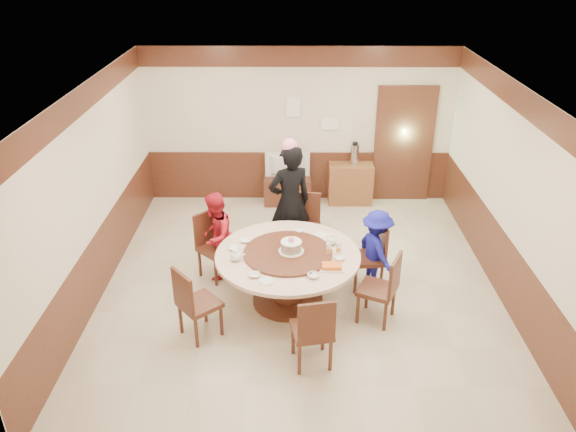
{
  "coord_description": "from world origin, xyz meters",
  "views": [
    {
      "loc": [
        -0.12,
        -6.7,
        4.47
      ],
      "look_at": [
        -0.17,
        -0.0,
        1.1
      ],
      "focal_mm": 35.0,
      "sensor_mm": 36.0,
      "label": 1
    }
  ],
  "objects_px": {
    "banquet_table": "(288,268)",
    "side_cabinet": "(350,183)",
    "birthday_cake": "(291,246)",
    "person_red": "(216,236)",
    "shrimp_platter": "(332,267)",
    "tv_stand": "(288,190)",
    "television": "(288,166)",
    "person_standing": "(290,203)",
    "thermos": "(355,155)",
    "person_blue": "(376,250)"
  },
  "relations": [
    {
      "from": "person_blue",
      "to": "television",
      "type": "height_order",
      "value": "person_blue"
    },
    {
      "from": "tv_stand",
      "to": "television",
      "type": "bearing_deg",
      "value": 0.0
    },
    {
      "from": "birthday_cake",
      "to": "television",
      "type": "height_order",
      "value": "birthday_cake"
    },
    {
      "from": "tv_stand",
      "to": "television",
      "type": "height_order",
      "value": "television"
    },
    {
      "from": "person_standing",
      "to": "side_cabinet",
      "type": "relative_size",
      "value": 2.27
    },
    {
      "from": "person_standing",
      "to": "birthday_cake",
      "type": "bearing_deg",
      "value": 69.49
    },
    {
      "from": "person_red",
      "to": "thermos",
      "type": "xyz_separation_m",
      "value": [
        2.2,
        2.53,
        0.29
      ]
    },
    {
      "from": "person_standing",
      "to": "tv_stand",
      "type": "bearing_deg",
      "value": -110.37
    },
    {
      "from": "birthday_cake",
      "to": "tv_stand",
      "type": "distance_m",
      "value": 3.2
    },
    {
      "from": "person_blue",
      "to": "birthday_cake",
      "type": "distance_m",
      "value": 1.26
    },
    {
      "from": "person_blue",
      "to": "side_cabinet",
      "type": "distance_m",
      "value": 2.8
    },
    {
      "from": "shrimp_platter",
      "to": "tv_stand",
      "type": "relative_size",
      "value": 0.35
    },
    {
      "from": "person_red",
      "to": "television",
      "type": "xyz_separation_m",
      "value": [
        1.0,
        2.5,
        0.09
      ]
    },
    {
      "from": "shrimp_platter",
      "to": "television",
      "type": "relative_size",
      "value": 0.37
    },
    {
      "from": "person_standing",
      "to": "banquet_table",
      "type": "bearing_deg",
      "value": 67.41
    },
    {
      "from": "shrimp_platter",
      "to": "television",
      "type": "xyz_separation_m",
      "value": [
        -0.57,
        3.52,
        -0.04
      ]
    },
    {
      "from": "person_red",
      "to": "television",
      "type": "bearing_deg",
      "value": 167.45
    },
    {
      "from": "birthday_cake",
      "to": "television",
      "type": "xyz_separation_m",
      "value": [
        -0.07,
        3.14,
        -0.12
      ]
    },
    {
      "from": "banquet_table",
      "to": "tv_stand",
      "type": "distance_m",
      "value": 3.17
    },
    {
      "from": "person_red",
      "to": "birthday_cake",
      "type": "xyz_separation_m",
      "value": [
        1.07,
        -0.65,
        0.21
      ]
    },
    {
      "from": "shrimp_platter",
      "to": "side_cabinet",
      "type": "height_order",
      "value": "shrimp_platter"
    },
    {
      "from": "person_standing",
      "to": "side_cabinet",
      "type": "bearing_deg",
      "value": -141.18
    },
    {
      "from": "person_standing",
      "to": "person_blue",
      "type": "relative_size",
      "value": 1.55
    },
    {
      "from": "shrimp_platter",
      "to": "thermos",
      "type": "relative_size",
      "value": 0.79
    },
    {
      "from": "person_blue",
      "to": "side_cabinet",
      "type": "relative_size",
      "value": 1.47
    },
    {
      "from": "birthday_cake",
      "to": "thermos",
      "type": "height_order",
      "value": "thermos"
    },
    {
      "from": "shrimp_platter",
      "to": "person_red",
      "type": "bearing_deg",
      "value": 147.13
    },
    {
      "from": "thermos",
      "to": "shrimp_platter",
      "type": "bearing_deg",
      "value": -100.04
    },
    {
      "from": "tv_stand",
      "to": "television",
      "type": "xyz_separation_m",
      "value": [
        0.0,
        0.0,
        0.48
      ]
    },
    {
      "from": "banquet_table",
      "to": "birthday_cake",
      "type": "distance_m",
      "value": 0.33
    },
    {
      "from": "banquet_table",
      "to": "person_standing",
      "type": "height_order",
      "value": "person_standing"
    },
    {
      "from": "banquet_table",
      "to": "side_cabinet",
      "type": "xyz_separation_m",
      "value": [
        1.13,
        3.18,
        -0.16
      ]
    },
    {
      "from": "television",
      "to": "thermos",
      "type": "height_order",
      "value": "thermos"
    },
    {
      "from": "banquet_table",
      "to": "birthday_cake",
      "type": "relative_size",
      "value": 5.63
    },
    {
      "from": "banquet_table",
      "to": "thermos",
      "type": "xyz_separation_m",
      "value": [
        1.18,
        3.18,
        0.41
      ]
    },
    {
      "from": "banquet_table",
      "to": "shrimp_platter",
      "type": "height_order",
      "value": "shrimp_platter"
    },
    {
      "from": "banquet_table",
      "to": "side_cabinet",
      "type": "bearing_deg",
      "value": 70.51
    },
    {
      "from": "person_standing",
      "to": "person_red",
      "type": "relative_size",
      "value": 1.4
    },
    {
      "from": "tv_stand",
      "to": "side_cabinet",
      "type": "height_order",
      "value": "side_cabinet"
    },
    {
      "from": "birthday_cake",
      "to": "shrimp_platter",
      "type": "height_order",
      "value": "birthday_cake"
    },
    {
      "from": "birthday_cake",
      "to": "side_cabinet",
      "type": "xyz_separation_m",
      "value": [
        1.08,
        3.17,
        -0.48
      ]
    },
    {
      "from": "banquet_table",
      "to": "person_red",
      "type": "distance_m",
      "value": 1.23
    },
    {
      "from": "person_standing",
      "to": "side_cabinet",
      "type": "xyz_separation_m",
      "value": [
        1.11,
        1.96,
        -0.53
      ]
    },
    {
      "from": "person_standing",
      "to": "tv_stand",
      "type": "height_order",
      "value": "person_standing"
    },
    {
      "from": "person_red",
      "to": "side_cabinet",
      "type": "distance_m",
      "value": 3.33
    },
    {
      "from": "tv_stand",
      "to": "person_standing",
      "type": "bearing_deg",
      "value": -88.66
    },
    {
      "from": "person_red",
      "to": "thermos",
      "type": "bearing_deg",
      "value": 148.23
    },
    {
      "from": "banquet_table",
      "to": "person_blue",
      "type": "relative_size",
      "value": 1.62
    },
    {
      "from": "person_standing",
      "to": "thermos",
      "type": "xyz_separation_m",
      "value": [
        1.16,
        1.96,
        0.03
      ]
    },
    {
      "from": "banquet_table",
      "to": "shrimp_platter",
      "type": "distance_m",
      "value": 0.7
    }
  ]
}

